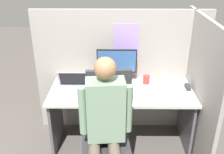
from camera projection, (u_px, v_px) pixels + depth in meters
cubicle_panel_back at (121, 72)px, 3.32m from camera, size 2.14×0.05×1.59m
cubicle_panel_right at (198, 90)px, 2.91m from camera, size 0.04×1.34×1.59m
desk at (121, 103)px, 3.08m from camera, size 1.64×0.70×0.75m
paper_box at (117, 79)px, 3.18m from camera, size 0.29×0.21×0.07m
monitor at (117, 63)px, 3.09m from camera, size 0.47×0.18×0.34m
laptop at (74, 87)px, 2.99m from camera, size 0.37×0.21×0.22m
mouse at (92, 90)px, 2.96m from camera, size 0.07×0.04×0.04m
stapler at (188, 87)px, 3.03m from camera, size 0.05×0.12×0.04m
carrot_toy at (120, 97)px, 2.82m from camera, size 0.04×0.12×0.04m
office_chair at (107, 130)px, 2.57m from camera, size 0.53×0.57×1.18m
person at (105, 122)px, 2.32m from camera, size 0.48×0.47×1.41m
coffee_mug at (146, 80)px, 3.14m from camera, size 0.08×0.08×0.10m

